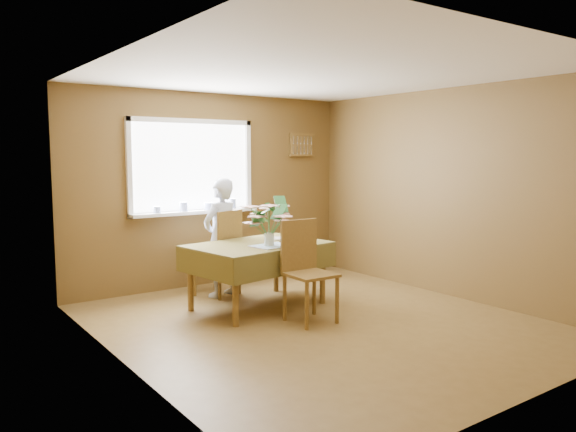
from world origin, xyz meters
TOP-DOWN VIEW (x-y plane):
  - floor at (0.00, 0.00)m, footprint 4.50×4.50m
  - ceiling at (0.00, 0.00)m, footprint 4.50×4.50m
  - wall_back at (0.00, 2.25)m, footprint 4.00×0.00m
  - wall_front at (0.00, -2.25)m, footprint 4.00×0.00m
  - wall_left at (-2.00, 0.00)m, footprint 0.00×4.50m
  - wall_right at (2.00, 0.00)m, footprint 0.00×4.50m
  - window_assembly at (-0.29, 2.20)m, footprint 1.72×0.20m
  - spoon_rack at (1.45, 2.22)m, footprint 0.44×0.05m
  - dining_table at (-0.17, 0.89)m, footprint 1.61×1.21m
  - chair_far at (-0.24, 1.57)m, footprint 0.59×0.59m
  - chair_near at (-0.04, 0.18)m, footprint 0.45×0.45m
  - seated_woman at (-0.26, 1.57)m, footprint 0.60×0.47m
  - flower_bouquet at (-0.15, 0.69)m, footprint 0.56×0.56m
  - side_plate at (0.18, 1.04)m, footprint 0.26×0.26m
  - table_knife at (0.07, 0.75)m, footprint 0.06×0.20m

SIDE VIEW (x-z plane):
  - floor at x=0.00m, z-range 0.00..0.00m
  - chair_near at x=-0.04m, z-range 0.04..1.08m
  - chair_far at x=-0.24m, z-range 0.04..1.09m
  - dining_table at x=-0.17m, z-range 0.27..1.00m
  - seated_woman at x=-0.26m, z-range 0.00..1.43m
  - side_plate at x=0.18m, z-range 0.72..0.74m
  - table_knife at x=0.07m, z-range 0.73..0.73m
  - flower_bouquet at x=-0.15m, z-range 0.79..1.27m
  - wall_back at x=0.00m, z-range -0.75..3.25m
  - wall_front at x=0.00m, z-range -0.75..3.25m
  - wall_left at x=-2.00m, z-range -1.00..3.50m
  - wall_right at x=2.00m, z-range -1.00..3.50m
  - window_assembly at x=-0.29m, z-range 0.75..1.97m
  - spoon_rack at x=1.45m, z-range 1.69..2.02m
  - ceiling at x=0.00m, z-range 2.50..2.50m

